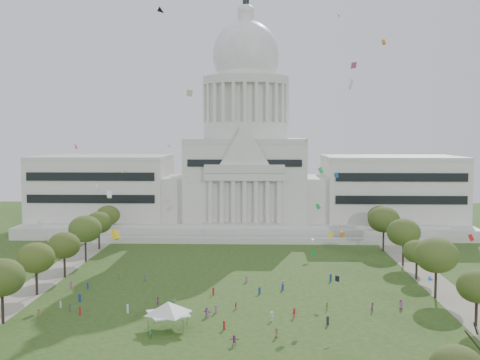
# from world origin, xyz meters

# --- Properties ---
(ground) EXTENTS (400.00, 400.00, 0.00)m
(ground) POSITION_xyz_m (0.00, 0.00, 0.00)
(ground) COLOR #2B4A17
(ground) RESTS_ON ground
(capitol) EXTENTS (160.00, 64.50, 91.30)m
(capitol) POSITION_xyz_m (0.00, 113.59, 22.30)
(capitol) COLOR beige
(capitol) RESTS_ON ground
(path_left) EXTENTS (8.00, 160.00, 0.04)m
(path_left) POSITION_xyz_m (-48.00, 30.00, 0.02)
(path_left) COLOR gray
(path_left) RESTS_ON ground
(path_right) EXTENTS (8.00, 160.00, 0.04)m
(path_right) POSITION_xyz_m (48.00, 30.00, 0.02)
(path_right) COLOR gray
(path_right) RESTS_ON ground
(row_tree_l_1) EXTENTS (8.86, 8.86, 12.59)m
(row_tree_l_1) POSITION_xyz_m (-44.07, -2.96, 8.95)
(row_tree_l_1) COLOR black
(row_tree_l_1) RESTS_ON ground
(row_tree_r_1) EXTENTS (7.58, 7.58, 10.78)m
(row_tree_r_1) POSITION_xyz_m (46.22, -1.75, 7.66)
(row_tree_r_1) COLOR black
(row_tree_r_1) RESTS_ON ground
(row_tree_l_2) EXTENTS (8.42, 8.42, 11.97)m
(row_tree_l_2) POSITION_xyz_m (-45.04, 17.30, 8.51)
(row_tree_l_2) COLOR black
(row_tree_l_2) RESTS_ON ground
(row_tree_r_2) EXTENTS (9.55, 9.55, 13.58)m
(row_tree_r_2) POSITION_xyz_m (44.17, 17.44, 9.66)
(row_tree_r_2) COLOR black
(row_tree_r_2) RESTS_ON ground
(row_tree_l_3) EXTENTS (8.12, 8.12, 11.55)m
(row_tree_l_3) POSITION_xyz_m (-44.09, 33.92, 8.21)
(row_tree_l_3) COLOR black
(row_tree_l_3) RESTS_ON ground
(row_tree_r_3) EXTENTS (7.01, 7.01, 9.98)m
(row_tree_r_3) POSITION_xyz_m (44.40, 34.48, 7.08)
(row_tree_r_3) COLOR black
(row_tree_r_3) RESTS_ON ground
(row_tree_l_4) EXTENTS (9.29, 9.29, 13.21)m
(row_tree_l_4) POSITION_xyz_m (-44.08, 52.42, 9.39)
(row_tree_l_4) COLOR black
(row_tree_l_4) RESTS_ON ground
(row_tree_r_4) EXTENTS (9.19, 9.19, 13.06)m
(row_tree_r_4) POSITION_xyz_m (44.76, 50.04, 9.29)
(row_tree_r_4) COLOR black
(row_tree_r_4) RESTS_ON ground
(row_tree_l_5) EXTENTS (8.33, 8.33, 11.85)m
(row_tree_l_5) POSITION_xyz_m (-45.22, 71.01, 8.42)
(row_tree_l_5) COLOR black
(row_tree_l_5) RESTS_ON ground
(row_tree_r_5) EXTENTS (9.82, 9.82, 13.96)m
(row_tree_r_5) POSITION_xyz_m (43.49, 70.19, 9.93)
(row_tree_r_5) COLOR black
(row_tree_r_5) RESTS_ON ground
(row_tree_l_6) EXTENTS (8.19, 8.19, 11.64)m
(row_tree_l_6) POSITION_xyz_m (-46.87, 89.14, 8.27)
(row_tree_l_6) COLOR black
(row_tree_l_6) RESTS_ON ground
(row_tree_r_6) EXTENTS (8.42, 8.42, 11.97)m
(row_tree_r_6) POSITION_xyz_m (45.96, 88.13, 8.51)
(row_tree_r_6) COLOR black
(row_tree_r_6) RESTS_ON ground
(event_tent) EXTENTS (12.61, 12.61, 5.34)m
(event_tent) POSITION_xyz_m (-11.82, -5.23, 4.14)
(event_tent) COLOR #4C4C4C
(event_tent) RESTS_ON ground
(person_0) EXTENTS (1.17, 1.16, 2.04)m
(person_0) POSITION_xyz_m (34.66, 9.14, 1.02)
(person_0) COLOR #994C8C
(person_0) RESTS_ON ground
(person_2) EXTENTS (1.07, 0.97, 1.87)m
(person_2) POSITION_xyz_m (28.42, 6.95, 0.93)
(person_2) COLOR #994C8C
(person_2) RESTS_ON ground
(person_3) EXTENTS (1.15, 1.36, 1.87)m
(person_3) POSITION_xyz_m (7.60, 0.41, 0.94)
(person_3) COLOR silver
(person_3) RESTS_ON ground
(person_4) EXTENTS (0.74, 1.00, 1.52)m
(person_4) POSITION_xyz_m (0.31, 7.77, 0.76)
(person_4) COLOR #B21E1E
(person_4) RESTS_ON ground
(person_5) EXTENTS (1.84, 1.52, 1.88)m
(person_5) POSITION_xyz_m (-5.25, 2.32, 0.94)
(person_5) COLOR #4C4C51
(person_5) RESTS_ON ground
(person_6) EXTENTS (0.74, 0.97, 1.77)m
(person_6) POSITION_xyz_m (8.25, -9.15, 0.89)
(person_6) COLOR olive
(person_6) RESTS_ON ground
(person_7) EXTENTS (0.74, 0.65, 1.70)m
(person_7) POSITION_xyz_m (-14.20, -10.58, 0.85)
(person_7) COLOR #33723F
(person_7) RESTS_ON ground
(person_8) EXTENTS (0.99, 0.92, 1.74)m
(person_8) POSITION_xyz_m (-16.35, 10.28, 0.87)
(person_8) COLOR #994C8C
(person_8) RESTS_ON ground
(person_9) EXTENTS (1.30, 1.26, 1.85)m
(person_9) POSITION_xyz_m (12.16, 2.78, 0.92)
(person_9) COLOR #B21E1E
(person_9) RESTS_ON ground
(person_10) EXTENTS (0.56, 0.93, 1.53)m
(person_10) POSITION_xyz_m (19.19, 7.91, 0.76)
(person_10) COLOR olive
(person_10) RESTS_ON ground
(person_11) EXTENTS (1.78, 0.82, 1.86)m
(person_11) POSITION_xyz_m (0.86, -13.45, 0.93)
(person_11) COLOR #994C8C
(person_11) RESTS_ON ground
(distant_crowd) EXTENTS (62.28, 37.90, 1.93)m
(distant_crowd) POSITION_xyz_m (-13.26, 14.42, 0.85)
(distant_crowd) COLOR olive
(distant_crowd) RESTS_ON ground
(kite_swarm) EXTENTS (95.86, 103.79, 60.33)m
(kite_swarm) POSITION_xyz_m (1.19, 9.26, 28.06)
(kite_swarm) COLOR white
(kite_swarm) RESTS_ON ground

